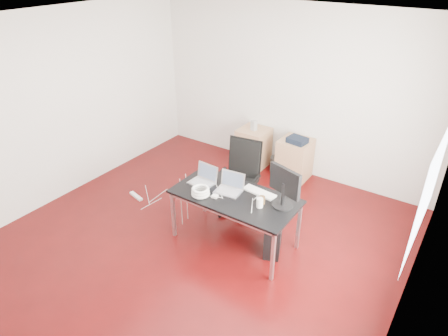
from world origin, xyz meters
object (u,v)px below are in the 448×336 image
Objects in this scene: office_chair at (240,174)px; filing_cabinet_left at (253,147)px; filing_cabinet_right at (294,159)px; pc_tower at (273,236)px; desk at (235,199)px.

filing_cabinet_left is at bearing 103.90° from office_chair.
office_chair is 1.47m from filing_cabinet_left.
filing_cabinet_right is at bearing 70.77° from office_chair.
filing_cabinet_left is 1.56× the size of pc_tower.
pc_tower is (0.51, 0.13, -0.46)m from desk.
filing_cabinet_right is 1.56× the size of pc_tower.
desk is 2.29× the size of filing_cabinet_right.
filing_cabinet_left and filing_cabinet_right have the same top height.
office_chair is 1.54× the size of filing_cabinet_right.
desk is 2.29× the size of filing_cabinet_left.
pc_tower is (0.85, -0.55, -0.39)m from office_chair.
desk is at bearing -65.95° from filing_cabinet_left.
pc_tower is (0.61, -1.89, -0.13)m from filing_cabinet_right.
filing_cabinet_right is (0.80, 0.00, 0.00)m from filing_cabinet_left.
desk is at bearing -87.19° from filing_cabinet_right.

